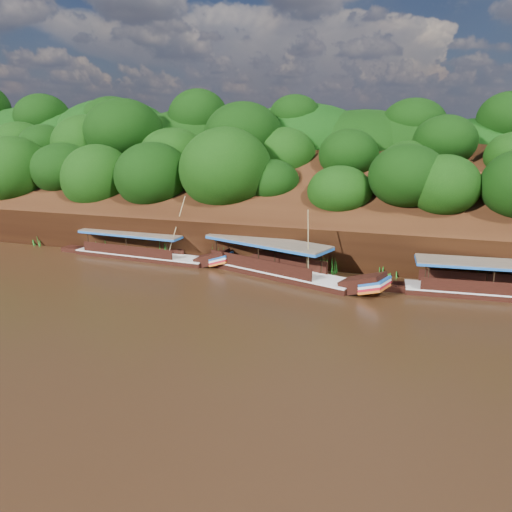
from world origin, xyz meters
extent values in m
plane|color=black|center=(0.00, 0.00, 0.00)|extent=(160.00, 160.00, 0.00)
cube|color=black|center=(0.00, 16.00, 3.50)|extent=(120.00, 16.12, 13.64)
cube|color=black|center=(0.00, 26.00, 0.00)|extent=(120.00, 24.00, 12.00)
ellipsoid|color=#15420B|center=(-30.00, 22.00, 9.00)|extent=(20.00, 10.00, 8.00)
ellipsoid|color=#15420B|center=(-6.00, 15.00, 3.50)|extent=(18.00, 8.00, 6.40)
ellipsoid|color=#15420B|center=(0.00, 23.00, 9.20)|extent=(24.00, 11.00, 8.40)
cube|color=black|center=(14.18, 7.30, 0.00)|extent=(12.76, 3.08, 0.89)
cube|color=silver|center=(14.18, 7.30, 0.42)|extent=(12.76, 3.14, 0.10)
cube|color=brown|center=(13.40, 7.25, 2.38)|extent=(10.05, 3.21, 0.12)
cube|color=#1A56AB|center=(13.40, 7.25, 2.26)|extent=(10.05, 3.21, 0.18)
cube|color=black|center=(-1.89, 7.39, 0.00)|extent=(13.27, 6.57, 0.99)
cube|color=silver|center=(-1.89, 7.39, 0.47)|extent=(13.29, 6.64, 0.11)
cube|color=black|center=(5.13, 4.98, 0.77)|extent=(3.55, 2.73, 1.86)
cube|color=#1A56AB|center=(5.91, 4.71, 1.10)|extent=(2.15, 2.31, 0.68)
cube|color=#B41420|center=(5.91, 4.71, 0.73)|extent=(2.15, 2.31, 0.68)
cube|color=brown|center=(-2.67, 7.66, 2.65)|extent=(10.67, 5.98, 0.13)
cube|color=#1A56AB|center=(-2.67, 7.66, 2.52)|extent=(10.67, 5.98, 0.20)
cylinder|color=tan|center=(1.02, 5.70, 3.15)|extent=(0.22, 1.40, 5.17)
cube|color=black|center=(-14.56, 8.71, 0.00)|extent=(12.62, 2.88, 0.85)
cube|color=silver|center=(-14.56, 8.71, 0.41)|extent=(12.63, 2.94, 0.09)
cube|color=black|center=(-7.53, 8.26, 0.66)|extent=(3.04, 1.75, 1.68)
cube|color=#1A56AB|center=(-6.75, 8.21, 0.95)|extent=(1.64, 1.72, 0.63)
cube|color=#B41420|center=(-6.75, 8.21, 0.63)|extent=(1.64, 1.72, 0.63)
cube|color=brown|center=(-15.34, 8.76, 2.28)|extent=(9.93, 3.02, 0.11)
cube|color=#1A56AB|center=(-15.34, 8.76, 2.17)|extent=(9.93, 3.02, 0.17)
cylinder|color=tan|center=(-10.78, 8.28, 3.13)|extent=(1.41, 1.12, 5.16)
cone|color=#1D6A1A|center=(-26.86, 9.84, 0.85)|extent=(1.50, 1.50, 1.70)
cone|color=#1D6A1A|center=(-19.00, 9.78, 0.79)|extent=(1.50, 1.50, 1.58)
cone|color=#1D6A1A|center=(-12.61, 9.30, 1.06)|extent=(1.50, 1.50, 2.12)
cone|color=#1D6A1A|center=(-7.13, 9.09, 0.78)|extent=(1.50, 1.50, 1.56)
cone|color=#1D6A1A|center=(1.85, 9.14, 0.86)|extent=(1.50, 1.50, 1.71)
cone|color=#1D6A1A|center=(6.46, 9.56, 1.06)|extent=(1.50, 1.50, 2.12)
cone|color=#1D6A1A|center=(12.62, 8.95, 0.72)|extent=(1.50, 1.50, 1.44)
camera|label=1|loc=(8.17, -28.57, 11.48)|focal=35.00mm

